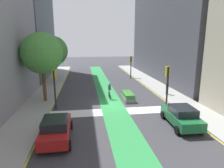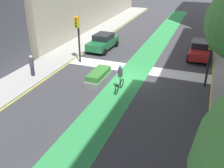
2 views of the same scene
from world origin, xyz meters
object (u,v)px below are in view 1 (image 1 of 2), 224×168
traffic_signal_near_left (54,82)px  cyclist_in_lane (110,90)px  car_green_right_near (181,116)px  street_tree_near (42,53)px  median_planter (128,96)px  traffic_signal_far_right (131,63)px  street_tree_far (53,51)px  pedestrian_sidewalk_right_a (167,87)px  car_red_left_near (56,129)px  traffic_signal_near_right (167,79)px

traffic_signal_near_left → cyclist_in_lane: bearing=25.5°
car_green_right_near → cyclist_in_lane: 9.13m
car_green_right_near → street_tree_near: (-11.58, 7.78, 4.40)m
traffic_signal_near_left → median_planter: 8.08m
traffic_signal_far_right → street_tree_far: 13.03m
traffic_signal_far_right → pedestrian_sidewalk_right_a: 11.63m
car_green_right_near → street_tree_near: bearing=146.1°
street_tree_near → cyclist_in_lane: bearing=1.1°
traffic_signal_near_left → car_green_right_near: (10.13, -5.26, -1.88)m
street_tree_far → street_tree_near: bearing=-87.1°
traffic_signal_far_right → street_tree_near: size_ratio=0.53×
traffic_signal_far_right → car_red_left_near: bearing=-116.0°
pedestrian_sidewalk_right_a → street_tree_far: (-14.60, 10.90, 3.86)m
pedestrian_sidewalk_right_a → traffic_signal_far_right: bearing=98.8°
traffic_signal_near_left → traffic_signal_far_right: size_ratio=0.99×
traffic_signal_near_right → traffic_signal_far_right: 15.48m
traffic_signal_near_left → car_red_left_near: (0.83, -6.18, -1.88)m
traffic_signal_near_right → traffic_signal_near_left: (-10.67, 1.13, -0.19)m
traffic_signal_near_right → pedestrian_sidewalk_right_a: traffic_signal_near_right is taller
traffic_signal_far_right → car_red_left_near: traffic_signal_far_right is taller
car_red_left_near → car_green_right_near: 9.35m
traffic_signal_near_right → car_red_left_near: traffic_signal_near_right is taller
cyclist_in_lane → street_tree_far: size_ratio=0.26×
street_tree_far → cyclist_in_lane: bearing=-55.9°
car_red_left_near → cyclist_in_lane: size_ratio=2.29×
traffic_signal_near_right → street_tree_far: 19.76m
traffic_signal_near_right → traffic_signal_far_right: (0.16, 15.48, -0.17)m
street_tree_far → traffic_signal_near_right: bearing=-49.8°
pedestrian_sidewalk_right_a → street_tree_near: (-14.03, -0.47, 4.22)m
traffic_signal_far_right → street_tree_far: bearing=-177.9°
traffic_signal_far_right → car_red_left_near: 22.91m
car_green_right_near → cyclist_in_lane: size_ratio=2.31×
traffic_signal_near_right → traffic_signal_far_right: bearing=89.4°
traffic_signal_far_right → pedestrian_sidewalk_right_a: (1.76, -11.37, -1.71)m
traffic_signal_near_left → pedestrian_sidewalk_right_a: (12.58, 2.98, -1.69)m
car_green_right_near → street_tree_far: street_tree_far is taller
car_red_left_near → street_tree_near: bearing=104.7°
pedestrian_sidewalk_right_a → median_planter: 5.21m
traffic_signal_near_left → traffic_signal_near_right: bearing=-6.0°
pedestrian_sidewalk_right_a → street_tree_near: 14.66m
car_red_left_near → street_tree_near: size_ratio=0.59×
median_planter → pedestrian_sidewalk_right_a: bearing=12.3°
cyclist_in_lane → pedestrian_sidewalk_right_a: 7.01m
cyclist_in_lane → traffic_signal_far_right: bearing=65.8°
car_red_left_near → cyclist_in_lane: bearing=61.8°
traffic_signal_far_right → cyclist_in_lane: 12.94m
car_red_left_near → cyclist_in_lane: cyclist_in_lane is taller
traffic_signal_far_right → car_green_right_near: traffic_signal_far_right is taller
traffic_signal_near_left → street_tree_near: 3.85m
traffic_signal_near_left → traffic_signal_far_right: 17.97m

